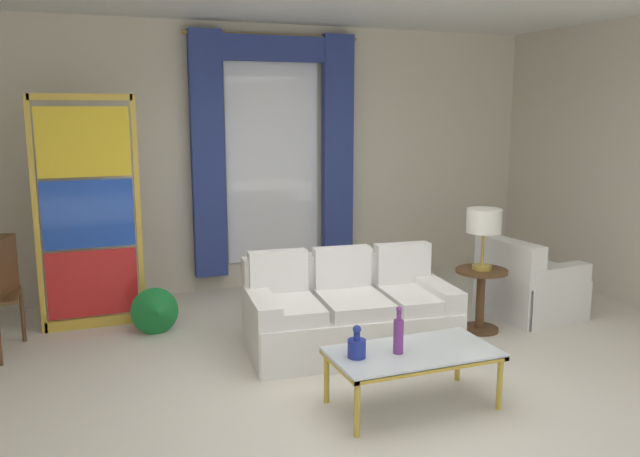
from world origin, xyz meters
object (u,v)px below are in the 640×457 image
at_px(couch_white_long, 347,313).
at_px(bottle_blue_decanter, 357,346).
at_px(bottle_crystal_tall, 398,334).
at_px(armchair_white, 527,288).
at_px(peacock_figurine, 156,313).
at_px(coffee_table, 413,356).
at_px(round_side_table, 481,294).
at_px(stained_glass_divider, 89,219).
at_px(table_lamp_brass, 484,224).

height_order(couch_white_long, bottle_blue_decanter, couch_white_long).
xyz_separation_m(couch_white_long, bottle_crystal_tall, (-0.15, -1.23, 0.24)).
height_order(armchair_white, peacock_figurine, armchair_white).
distance_m(coffee_table, round_side_table, 1.80).
bearing_deg(stained_glass_divider, table_lamp_brass, -22.49).
xyz_separation_m(couch_white_long, bottle_blue_decanter, (-0.45, -1.20, 0.18)).
relative_size(couch_white_long, peacock_figurine, 3.06).
bearing_deg(bottle_blue_decanter, bottle_crystal_tall, -6.00).
height_order(bottle_crystal_tall, armchair_white, armchair_white).
height_order(peacock_figurine, round_side_table, round_side_table).
xyz_separation_m(armchair_white, round_side_table, (-0.70, -0.21, 0.07)).
distance_m(bottle_blue_decanter, stained_glass_divider, 3.06).
xyz_separation_m(bottle_crystal_tall, armchair_white, (2.18, 1.38, -0.26)).
bearing_deg(round_side_table, bottle_crystal_tall, -141.74).
bearing_deg(round_side_table, stained_glass_divider, 157.51).
distance_m(stained_glass_divider, table_lamp_brass, 3.67).
distance_m(armchair_white, peacock_figurine, 3.64).
bearing_deg(stained_glass_divider, bottle_crystal_tall, -53.54).
bearing_deg(peacock_figurine, table_lamp_brass, -18.22).
xyz_separation_m(bottle_blue_decanter, stained_glass_divider, (-1.60, 2.54, 0.57)).
relative_size(armchair_white, table_lamp_brass, 1.56).
bearing_deg(table_lamp_brass, round_side_table, 153.43).
relative_size(armchair_white, stained_glass_divider, 0.40).
height_order(coffee_table, armchair_white, armchair_white).
height_order(peacock_figurine, table_lamp_brass, table_lamp_brass).
bearing_deg(table_lamp_brass, armchair_white, 16.96).
bearing_deg(couch_white_long, round_side_table, -2.65).
distance_m(bottle_crystal_tall, stained_glass_divider, 3.24).
distance_m(armchair_white, round_side_table, 0.73).
xyz_separation_m(couch_white_long, armchair_white, (2.03, 0.15, -0.02)).
relative_size(coffee_table, stained_glass_divider, 0.53).
bearing_deg(bottle_blue_decanter, table_lamp_brass, 32.58).
bearing_deg(round_side_table, armchair_white, 16.96).
bearing_deg(coffee_table, round_side_table, 40.55).
height_order(bottle_crystal_tall, table_lamp_brass, table_lamp_brass).
distance_m(couch_white_long, round_side_table, 1.33).
height_order(stained_glass_divider, table_lamp_brass, stained_glass_divider).
bearing_deg(bottle_blue_decanter, stained_glass_divider, 122.23).
distance_m(coffee_table, bottle_crystal_tall, 0.21).
relative_size(coffee_table, armchair_white, 1.31).
distance_m(bottle_crystal_tall, armchair_white, 2.60).
bearing_deg(peacock_figurine, stained_glass_divider, 138.64).
bearing_deg(peacock_figurine, coffee_table, -54.63).
height_order(round_side_table, table_lamp_brass, table_lamp_brass).
bearing_deg(armchair_white, bottle_crystal_tall, -147.62).
bearing_deg(table_lamp_brass, bottle_crystal_tall, -141.74).
height_order(couch_white_long, table_lamp_brass, table_lamp_brass).
relative_size(bottle_crystal_tall, stained_glass_divider, 0.15).
height_order(coffee_table, peacock_figurine, peacock_figurine).
xyz_separation_m(peacock_figurine, table_lamp_brass, (2.87, -0.94, 0.81)).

